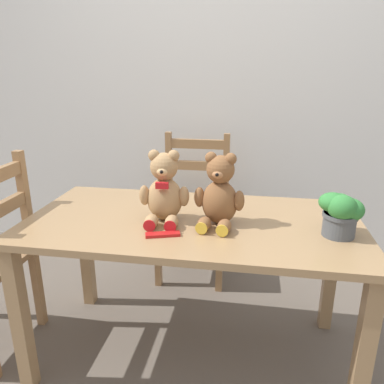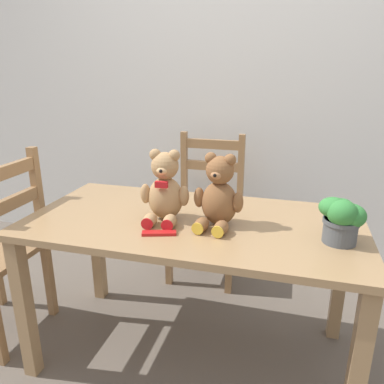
{
  "view_description": "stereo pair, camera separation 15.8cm",
  "coord_description": "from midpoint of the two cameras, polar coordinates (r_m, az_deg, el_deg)",
  "views": [
    {
      "loc": [
        0.25,
        -1.13,
        1.34
      ],
      "look_at": [
        0.0,
        0.35,
        0.84
      ],
      "focal_mm": 35.0,
      "sensor_mm": 36.0,
      "label": 1
    },
    {
      "loc": [
        0.4,
        -1.09,
        1.34
      ],
      "look_at": [
        0.0,
        0.35,
        0.84
      ],
      "focal_mm": 35.0,
      "sensor_mm": 36.0,
      "label": 2
    }
  ],
  "objects": [
    {
      "name": "teddy_bear_right",
      "position": [
        1.55,
        1.29,
        -0.4
      ],
      "size": [
        0.22,
        0.22,
        0.31
      ],
      "rotation": [
        0.0,
        0.0,
        3.02
      ],
      "color": "brown",
      "rests_on": "dining_table"
    },
    {
      "name": "wall_back",
      "position": [
        2.66,
        2.62,
        17.39
      ],
      "size": [
        8.0,
        0.04,
        2.6
      ],
      "primitive_type": "cube",
      "color": "silver",
      "rests_on": "ground_plane"
    },
    {
      "name": "chocolate_bar",
      "position": [
        1.49,
        -7.53,
        -6.5
      ],
      "size": [
        0.14,
        0.08,
        0.01
      ],
      "primitive_type": "cube",
      "rotation": [
        0.0,
        0.0,
        0.31
      ],
      "color": "red",
      "rests_on": "dining_table"
    },
    {
      "name": "dining_table",
      "position": [
        1.68,
        -2.62,
        -7.32
      ],
      "size": [
        1.45,
        0.74,
        0.71
      ],
      "color": "#9E7A51",
      "rests_on": "ground_plane"
    },
    {
      "name": "wooden_chair_behind",
      "position": [
        2.48,
        -1.49,
        -2.48
      ],
      "size": [
        0.43,
        0.39,
        0.94
      ],
      "rotation": [
        0.0,
        0.0,
        3.14
      ],
      "color": "#997047",
      "rests_on": "ground_plane"
    },
    {
      "name": "teddy_bear_left",
      "position": [
        1.59,
        -7.09,
        0.08
      ],
      "size": [
        0.22,
        0.22,
        0.31
      ],
      "rotation": [
        0.0,
        0.0,
        3.22
      ],
      "color": "tan",
      "rests_on": "dining_table"
    },
    {
      "name": "potted_plant",
      "position": [
        1.53,
        19.03,
        -2.89
      ],
      "size": [
        0.17,
        0.16,
        0.18
      ],
      "color": "#4C5156",
      "rests_on": "dining_table"
    }
  ]
}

